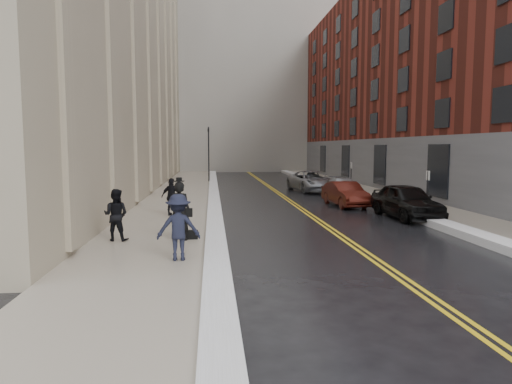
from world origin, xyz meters
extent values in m
plane|color=black|center=(0.00, 0.00, 0.00)|extent=(160.00, 160.00, 0.00)
cube|color=gray|center=(-4.50, 16.00, 0.07)|extent=(4.00, 64.00, 0.15)
cube|color=gray|center=(9.00, 16.00, 0.07)|extent=(3.00, 64.00, 0.15)
cube|color=gold|center=(2.38, 16.00, 0.00)|extent=(0.12, 64.00, 0.01)
cube|color=gold|center=(2.62, 16.00, 0.00)|extent=(0.12, 64.00, 0.01)
cube|color=white|center=(-2.20, 16.00, 0.13)|extent=(0.70, 60.80, 0.26)
cube|color=white|center=(7.15, 16.00, 0.15)|extent=(0.85, 60.80, 0.30)
cube|color=maroon|center=(17.50, 23.00, 9.00)|extent=(14.00, 50.00, 18.00)
cube|color=slate|center=(14.00, 66.00, 22.00)|extent=(22.00, 18.00, 44.00)
cylinder|color=black|center=(-2.60, 30.00, 2.60)|extent=(0.12, 0.12, 5.20)
imported|color=black|center=(-2.60, 30.00, 4.60)|extent=(0.18, 0.15, 0.90)
cylinder|color=black|center=(7.90, 8.00, 1.10)|extent=(0.06, 0.06, 2.20)
cube|color=white|center=(7.90, 8.00, 2.00)|extent=(0.02, 0.35, 0.45)
cylinder|color=black|center=(7.90, 20.00, 1.10)|extent=(0.06, 0.06, 2.20)
cube|color=white|center=(7.90, 20.00, 2.00)|extent=(0.02, 0.35, 0.45)
imported|color=black|center=(6.80, 7.83, 0.81)|extent=(2.16, 4.87, 1.63)
imported|color=#43120B|center=(5.20, 12.40, 0.69)|extent=(1.83, 4.32, 1.39)
imported|color=#AEB1B6|center=(6.43, 17.02, 0.65)|extent=(1.82, 4.46, 1.29)
imported|color=gray|center=(5.20, 21.04, 0.77)|extent=(3.31, 5.87, 1.55)
imported|color=black|center=(-3.43, 2.95, 1.17)|extent=(0.82, 0.61, 2.03)
imported|color=black|center=(-5.59, 3.08, 1.04)|extent=(0.99, 0.84, 1.78)
imported|color=black|center=(-3.27, 0.14, 1.09)|extent=(1.24, 0.75, 1.88)
imported|color=black|center=(-4.18, 8.71, 1.03)|extent=(1.11, 0.74, 1.75)
camera|label=1|loc=(-2.31, -12.70, 3.35)|focal=32.00mm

